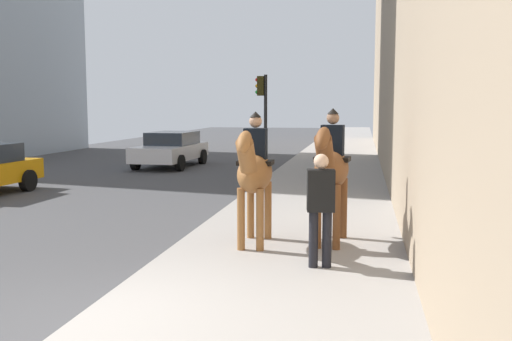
% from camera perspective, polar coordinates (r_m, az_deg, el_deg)
% --- Properties ---
extents(sidewalk_slab, '(120.00, 3.94, 0.12)m').
position_cam_1_polar(sidewalk_slab, '(6.38, -1.41, -16.25)').
color(sidewalk_slab, gray).
rests_on(sidewalk_slab, ground).
extents(mounted_horse_near, '(2.15, 0.61, 2.30)m').
position_cam_1_polar(mounted_horse_near, '(9.82, -0.17, -0.09)').
color(mounted_horse_near, brown).
rests_on(mounted_horse_near, sidewalk_slab).
extents(mounted_horse_far, '(2.15, 0.70, 2.36)m').
position_cam_1_polar(mounted_horse_far, '(9.98, 7.45, 0.25)').
color(mounted_horse_far, brown).
rests_on(mounted_horse_far, sidewalk_slab).
extents(pedestrian_greeting, '(0.32, 0.43, 1.70)m').
position_cam_1_polar(pedestrian_greeting, '(8.54, 6.42, -3.19)').
color(pedestrian_greeting, black).
rests_on(pedestrian_greeting, sidewalk_slab).
extents(car_near_lane, '(4.60, 2.20, 1.44)m').
position_cam_1_polar(car_near_lane, '(24.08, -8.41, 2.16)').
color(car_near_lane, silver).
rests_on(car_near_lane, ground).
extents(traffic_light_near_curb, '(0.20, 0.44, 3.63)m').
position_cam_1_polar(traffic_light_near_curb, '(20.95, 0.71, 6.24)').
color(traffic_light_near_curb, black).
rests_on(traffic_light_near_curb, ground).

